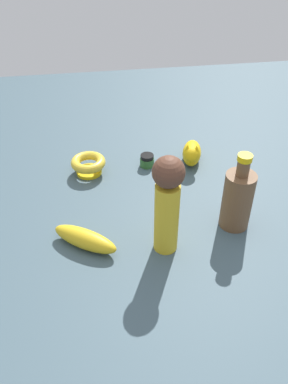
% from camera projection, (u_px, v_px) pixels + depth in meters
% --- Properties ---
extents(ground, '(2.00, 2.00, 0.00)m').
position_uv_depth(ground, '(144.00, 211.00, 1.06)').
color(ground, '#384C56').
extents(person_figure_adult, '(0.08, 0.08, 0.25)m').
position_uv_depth(person_figure_adult, '(167.00, 201.00, 0.87)').
color(person_figure_adult, gold).
rests_on(person_figure_adult, ground).
extents(bowl, '(0.10, 0.10, 0.05)m').
position_uv_depth(bowl, '(88.00, 164.00, 1.18)').
color(bowl, gold).
rests_on(bowl, ground).
extents(banana, '(0.16, 0.13, 0.05)m').
position_uv_depth(banana, '(85.00, 239.00, 0.94)').
color(banana, gold).
rests_on(banana, ground).
extents(nail_polish_jar, '(0.04, 0.04, 0.04)m').
position_uv_depth(nail_polish_jar, '(147.00, 160.00, 1.22)').
color(nail_polish_jar, '#2B5B29').
rests_on(nail_polish_jar, ground).
extents(bottle_tall, '(0.07, 0.07, 0.21)m').
position_uv_depth(bottle_tall, '(238.00, 199.00, 0.97)').
color(bottle_tall, brown).
rests_on(bottle_tall, ground).
extents(cat_figurine, '(0.09, 0.15, 0.09)m').
position_uv_depth(cat_figurine, '(192.00, 153.00, 1.22)').
color(cat_figurine, gold).
rests_on(cat_figurine, ground).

